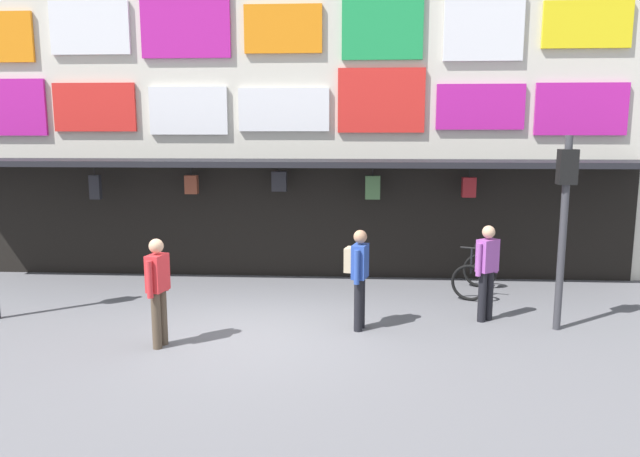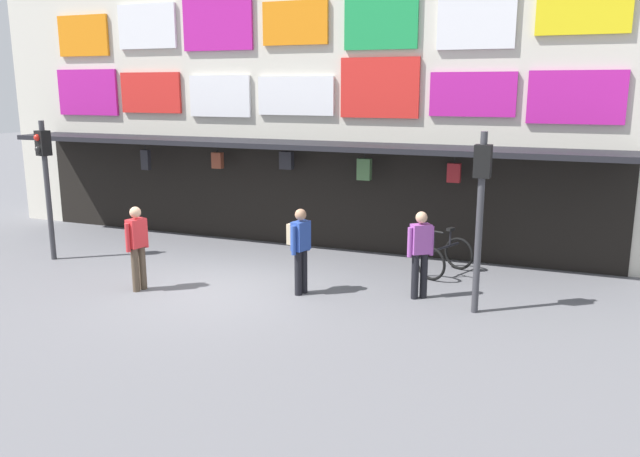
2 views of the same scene
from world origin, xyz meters
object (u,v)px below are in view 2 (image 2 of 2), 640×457
object	(u,v)px
pedestrian_in_white	(420,250)
bicycle_parked	(445,257)
pedestrian_in_blue	(300,244)
traffic_light_near	(45,168)
traffic_light_far	(481,194)
pedestrian_in_yellow	(137,244)

from	to	relation	value
pedestrian_in_white	bicycle_parked	bearing A→B (deg)	84.63
bicycle_parked	pedestrian_in_blue	distance (m)	3.36
traffic_light_near	pedestrian_in_white	world-z (taller)	traffic_light_near
pedestrian_in_white	pedestrian_in_blue	distance (m)	2.28
traffic_light_near	traffic_light_far	xyz separation A→B (m)	(9.66, 0.02, 0.00)
traffic_light_far	pedestrian_in_blue	world-z (taller)	traffic_light_far
pedestrian_in_white	traffic_light_near	bearing A→B (deg)	-177.33
bicycle_parked	pedestrian_in_blue	world-z (taller)	pedestrian_in_blue
bicycle_parked	pedestrian_in_white	size ratio (longest dim) A/B	0.80
traffic_light_far	pedestrian_in_blue	bearing A→B (deg)	-176.53
traffic_light_near	pedestrian_in_blue	xyz separation A→B (m)	(6.35, -0.18, -1.16)
pedestrian_in_blue	pedestrian_in_yellow	distance (m)	3.18
traffic_light_near	pedestrian_in_yellow	size ratio (longest dim) A/B	1.90
bicycle_parked	pedestrian_in_white	xyz separation A→B (m)	(-0.16, -1.73, 0.55)
pedestrian_in_blue	pedestrian_in_white	bearing A→B (deg)	14.72
bicycle_parked	pedestrian_in_yellow	distance (m)	6.34
traffic_light_near	bicycle_parked	xyz separation A→B (m)	(8.73, 2.12, -1.75)
traffic_light_near	pedestrian_in_yellow	bearing A→B (deg)	-19.20
traffic_light_far	bicycle_parked	distance (m)	2.89
pedestrian_in_white	pedestrian_in_yellow	size ratio (longest dim) A/B	1.00
pedestrian_in_blue	pedestrian_in_yellow	world-z (taller)	same
traffic_light_near	traffic_light_far	distance (m)	9.66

